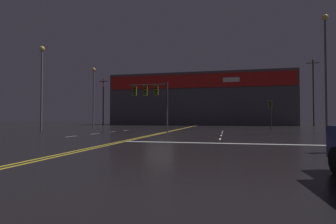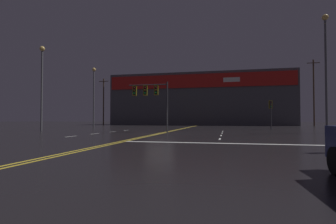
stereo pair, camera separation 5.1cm
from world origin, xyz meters
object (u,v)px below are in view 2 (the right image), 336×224
object	(u,v)px
traffic_signal_median	(150,93)
traffic_signal_corner_northeast	(271,108)
streetlight_near_right	(42,77)
streetlight_near_left	(326,58)
streetlight_median_approach	(94,89)

from	to	relation	value
traffic_signal_median	traffic_signal_corner_northeast	size ratio (longest dim) A/B	1.38
traffic_signal_median	streetlight_near_right	world-z (taller)	streetlight_near_right
streetlight_near_left	streetlight_near_right	world-z (taller)	streetlight_near_left
streetlight_near_right	streetlight_near_left	bearing A→B (deg)	2.75
traffic_signal_median	streetlight_median_approach	world-z (taller)	streetlight_median_approach
traffic_signal_median	traffic_signal_corner_northeast	bearing A→B (deg)	36.08
streetlight_near_left	streetlight_near_right	size ratio (longest dim) A/B	1.16
streetlight_near_left	streetlight_median_approach	world-z (taller)	streetlight_near_left
traffic_signal_corner_northeast	streetlight_near_right	distance (m)	26.91
traffic_signal_median	streetlight_near_right	bearing A→B (deg)	178.59
streetlight_near_left	streetlight_median_approach	size ratio (longest dim) A/B	1.18
traffic_signal_median	streetlight_near_left	size ratio (longest dim) A/B	0.45
traffic_signal_median	traffic_signal_corner_northeast	xyz separation A→B (m)	(12.60, 9.18, -1.20)
streetlight_near_left	traffic_signal_corner_northeast	bearing A→B (deg)	115.97
traffic_signal_median	streetlight_near_left	xyz separation A→B (m)	(16.25, 1.69, 3.01)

